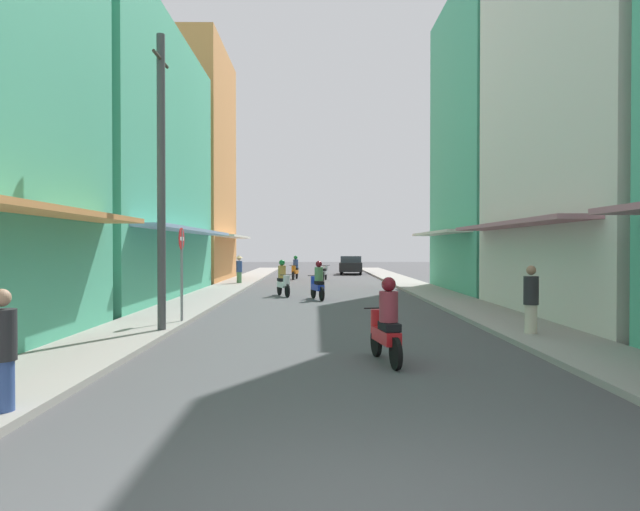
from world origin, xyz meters
The scene contains 18 objects.
ground_plane centered at (0.00, 22.11, 0.00)m, with size 114.89×114.89×0.00m, color #4C4C4F.
sidewalk_left centered at (-4.91, 22.11, 0.06)m, with size 2.06×60.22×0.12m, color #9E9991.
sidewalk_right centered at (4.91, 22.11, 0.06)m, with size 2.06×60.22×0.12m, color #9E9991.
building_left_mid centered at (-8.93, 18.85, 5.48)m, with size 7.05×13.90×10.96m.
building_left_far centered at (-8.93, 31.06, 7.18)m, with size 7.05×8.80×14.36m.
building_right_mid centered at (8.94, 12.57, 8.98)m, with size 7.05×9.97×17.97m.
building_right_far centered at (8.93, 22.44, 7.00)m, with size 7.05×9.05×14.01m.
motorbike_white centered at (-1.81, 20.36, 0.70)m, with size 0.76×1.74×1.58m.
motorbike_red centered at (0.87, 6.02, 0.70)m, with size 0.58×1.80×1.58m.
motorbike_blue centered at (-0.31, 18.64, 0.70)m, with size 0.69×1.76×1.58m.
motorbike_orange centered at (-1.74, 33.31, 0.70)m, with size 0.57×1.80×1.58m.
motorbike_silver centered at (0.20, 32.20, 0.50)m, with size 0.58×1.80×0.96m.
parked_car centered at (2.46, 40.60, 0.74)m, with size 2.09×4.23×1.45m.
pedestrian_foreground centered at (-4.70, 27.65, 0.95)m, with size 0.44×0.44×1.68m.
pedestrian_far centered at (-4.22, 2.62, 0.80)m, with size 0.34×0.34×1.61m.
pedestrian_midway centered at (4.60, 8.81, 0.85)m, with size 0.34×0.34×1.69m.
utility_pole centered at (-4.13, 9.45, 3.70)m, with size 0.20×1.20×7.24m.
street_sign_no_entry centered at (-4.03, 11.09, 1.72)m, with size 0.07×0.60×2.65m.
Camera 1 is at (-0.42, -4.26, 2.11)m, focal length 31.79 mm.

